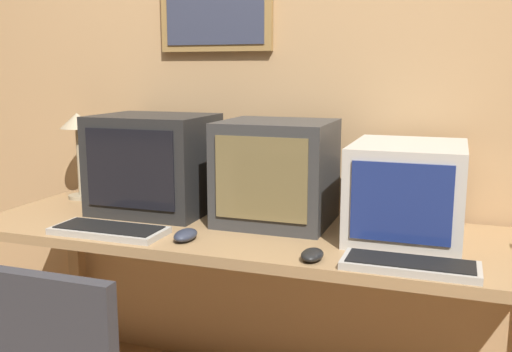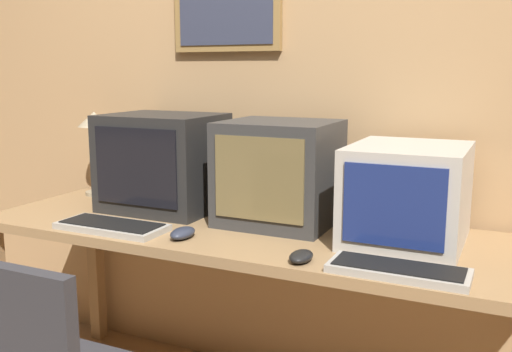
% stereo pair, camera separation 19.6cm
% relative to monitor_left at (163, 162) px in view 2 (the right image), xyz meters
% --- Properties ---
extents(wall_back, '(8.00, 0.08, 2.60)m').
position_rel_monitor_left_xyz_m(wall_back, '(0.47, 0.27, 0.36)').
color(wall_back, tan).
rests_on(wall_back, ground_plane).
extents(desk, '(2.09, 0.67, 0.75)m').
position_rel_monitor_left_xyz_m(desk, '(0.47, -0.12, -0.27)').
color(desk, '#99754C').
rests_on(desk, ground_plane).
extents(monitor_left, '(0.44, 0.37, 0.39)m').
position_rel_monitor_left_xyz_m(monitor_left, '(0.00, 0.00, 0.00)').
color(monitor_left, black).
rests_on(monitor_left, desk).
extents(monitor_center, '(0.40, 0.37, 0.38)m').
position_rel_monitor_left_xyz_m(monitor_center, '(0.51, -0.00, -0.00)').
color(monitor_center, '#333333').
rests_on(monitor_center, desk).
extents(monitor_right, '(0.37, 0.44, 0.32)m').
position_rel_monitor_left_xyz_m(monitor_right, '(0.98, -0.04, -0.03)').
color(monitor_right, '#B7B2A8').
rests_on(monitor_right, desk).
extents(keyboard_main, '(0.40, 0.17, 0.03)m').
position_rel_monitor_left_xyz_m(keyboard_main, '(0.01, -0.34, -0.18)').
color(keyboard_main, '#A8A399').
rests_on(keyboard_main, desk).
extents(keyboard_side, '(0.39, 0.15, 0.03)m').
position_rel_monitor_left_xyz_m(keyboard_side, '(1.03, -0.37, -0.18)').
color(keyboard_side, '#A8A399').
rests_on(keyboard_side, desk).
extents(mouse_near_keyboard, '(0.07, 0.12, 0.04)m').
position_rel_monitor_left_xyz_m(mouse_near_keyboard, '(0.30, -0.33, -0.17)').
color(mouse_near_keyboard, '#282D3D').
rests_on(mouse_near_keyboard, desk).
extents(mouse_far_corner, '(0.07, 0.11, 0.03)m').
position_rel_monitor_left_xyz_m(mouse_far_corner, '(0.74, -0.38, -0.18)').
color(mouse_far_corner, black).
rests_on(mouse_far_corner, desk).
extents(desk_lamp, '(0.15, 0.15, 0.38)m').
position_rel_monitor_left_xyz_m(desk_lamp, '(-0.43, 0.10, 0.10)').
color(desk_lamp, tan).
rests_on(desk_lamp, desk).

